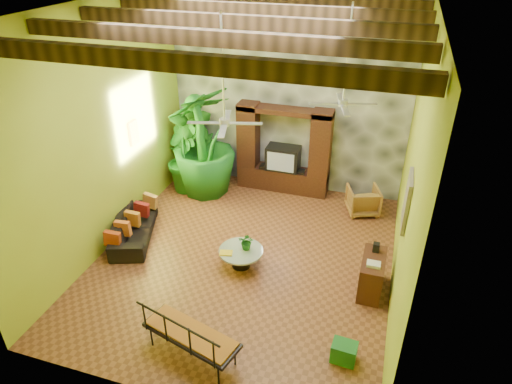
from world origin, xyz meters
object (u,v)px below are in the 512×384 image
(entertainment_center, at_px, (283,156))
(tall_plant_a, at_px, (194,145))
(ceiling_fan_front, at_px, (224,111))
(tall_plant_c, at_px, (203,142))
(wicker_armchair, at_px, (363,200))
(side_console, at_px, (372,275))
(sofa, at_px, (134,227))
(coffee_table, at_px, (241,256))
(ceiling_fan_back, at_px, (344,93))
(tall_plant_b, at_px, (182,157))
(iron_bench, at_px, (189,335))
(green_bin, at_px, (344,352))

(entertainment_center, distance_m, tall_plant_a, 2.38)
(ceiling_fan_front, height_order, tall_plant_c, ceiling_fan_front)
(wicker_armchair, relative_size, side_console, 0.78)
(sofa, distance_m, coffee_table, 2.64)
(ceiling_fan_back, bearing_deg, sofa, -163.86)
(ceiling_fan_back, relative_size, sofa, 0.96)
(ceiling_fan_back, height_order, sofa, ceiling_fan_back)
(ceiling_fan_front, xyz_separation_m, tall_plant_c, (-1.71, 2.81, -1.97))
(coffee_table, bearing_deg, tall_plant_c, 125.43)
(tall_plant_c, height_order, side_console, tall_plant_c)
(ceiling_fan_front, relative_size, coffee_table, 2.04)
(wicker_armchair, bearing_deg, sofa, 8.63)
(ceiling_fan_front, relative_size, tall_plant_c, 0.65)
(wicker_armchair, height_order, coffee_table, wicker_armchair)
(tall_plant_b, bearing_deg, coffee_table, -46.36)
(wicker_armchair, distance_m, tall_plant_b, 4.72)
(ceiling_fan_back, height_order, iron_bench, ceiling_fan_back)
(coffee_table, height_order, side_console, side_console)
(wicker_armchair, xyz_separation_m, tall_plant_a, (-4.52, 0.22, 0.78))
(tall_plant_c, distance_m, coffee_table, 3.49)
(entertainment_center, bearing_deg, ceiling_fan_front, -93.24)
(ceiling_fan_back, relative_size, tall_plant_b, 1.01)
(ceiling_fan_front, bearing_deg, ceiling_fan_back, 41.63)
(sofa, bearing_deg, tall_plant_a, -25.06)
(sofa, bearing_deg, tall_plant_c, -36.04)
(tall_plant_a, height_order, coffee_table, tall_plant_a)
(sofa, bearing_deg, iron_bench, -155.58)
(iron_bench, xyz_separation_m, side_console, (2.63, 2.53, -0.16))
(tall_plant_c, bearing_deg, side_console, -30.13)
(sofa, bearing_deg, green_bin, -131.41)
(ceiling_fan_back, height_order, wicker_armchair, ceiling_fan_back)
(entertainment_center, height_order, iron_bench, entertainment_center)
(coffee_table, relative_size, side_console, 0.97)
(tall_plant_a, bearing_deg, tall_plant_c, -41.22)
(wicker_armchair, relative_size, tall_plant_a, 0.33)
(wicker_armchair, bearing_deg, tall_plant_b, -17.24)
(tall_plant_c, relative_size, green_bin, 7.17)
(ceiling_fan_front, bearing_deg, wicker_armchair, 51.65)
(sofa, bearing_deg, tall_plant_b, -22.37)
(ceiling_fan_back, xyz_separation_m, tall_plant_a, (-3.95, 1.61, -2.29))
(coffee_table, xyz_separation_m, side_console, (2.62, 0.05, 0.12))
(ceiling_fan_back, bearing_deg, green_bin, -76.79)
(ceiling_fan_back, distance_m, tall_plant_a, 4.84)
(ceiling_fan_front, height_order, iron_bench, ceiling_fan_front)
(tall_plant_b, bearing_deg, iron_bench, -63.94)
(green_bin, bearing_deg, entertainment_center, 114.54)
(side_console, bearing_deg, tall_plant_a, 149.41)
(tall_plant_a, bearing_deg, iron_bench, -67.11)
(wicker_armchair, relative_size, tall_plant_b, 0.40)
(tall_plant_b, height_order, tall_plant_c, tall_plant_c)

